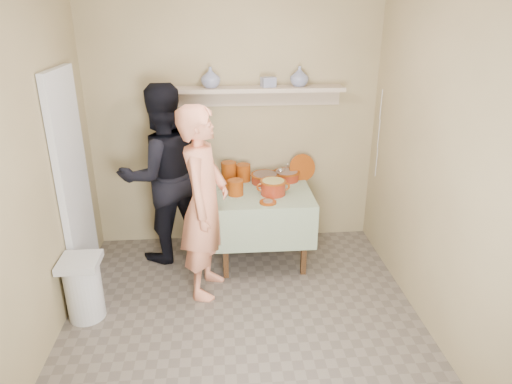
{
  "coord_description": "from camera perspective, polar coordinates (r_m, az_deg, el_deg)",
  "views": [
    {
      "loc": [
        -0.15,
        -2.94,
        2.46
      ],
      "look_at": [
        0.15,
        0.75,
        0.95
      ],
      "focal_mm": 32.0,
      "sensor_mm": 36.0,
      "label": 1
    }
  ],
  "objects": [
    {
      "name": "ground",
      "position": [
        3.84,
        -1.39,
        -17.7
      ],
      "size": [
        3.5,
        3.5,
        0.0
      ],
      "primitive_type": "plane",
      "color": "#665B50",
      "rests_on": "ground"
    },
    {
      "name": "tile_panel",
      "position": [
        4.36,
        -21.84,
        0.95
      ],
      "size": [
        0.06,
        0.7,
        2.0
      ],
      "primitive_type": "cube",
      "color": "silver",
      "rests_on": "ground"
    },
    {
      "name": "plate_stack_a",
      "position": [
        4.75,
        -3.42,
        2.52
      ],
      "size": [
        0.16,
        0.16,
        0.21
      ],
      "primitive_type": "cylinder",
      "color": "maroon",
      "rests_on": "serving_table"
    },
    {
      "name": "plate_stack_b",
      "position": [
        4.77,
        -1.58,
        2.45
      ],
      "size": [
        0.15,
        0.15,
        0.18
      ],
      "primitive_type": "cylinder",
      "color": "maroon",
      "rests_on": "serving_table"
    },
    {
      "name": "bowl_stack",
      "position": [
        4.41,
        -2.56,
        0.57
      ],
      "size": [
        0.15,
        0.15,
        0.15
      ],
      "primitive_type": "cylinder",
      "color": "maroon",
      "rests_on": "serving_table"
    },
    {
      "name": "empty_bowl",
      "position": [
        4.61,
        -3.32,
        0.88
      ],
      "size": [
        0.18,
        0.18,
        0.05
      ],
      "primitive_type": "cylinder",
      "color": "maroon",
      "rests_on": "serving_table"
    },
    {
      "name": "propped_lid",
      "position": [
        4.85,
        5.81,
        3.06
      ],
      "size": [
        0.31,
        0.18,
        0.28
      ],
      "primitive_type": "cylinder",
      "rotation": [
        1.22,
        0.0,
        0.24
      ],
      "color": "maroon",
      "rests_on": "serving_table"
    },
    {
      "name": "vase_right",
      "position": [
        4.69,
        5.45,
        14.19
      ],
      "size": [
        0.2,
        0.2,
        0.19
      ],
      "primitive_type": "imported",
      "rotation": [
        0.0,
        0.0,
        0.07
      ],
      "color": "navy",
      "rests_on": "wall_shelf"
    },
    {
      "name": "vase_left",
      "position": [
        4.6,
        -5.7,
        14.07
      ],
      "size": [
        0.27,
        0.27,
        0.2
      ],
      "primitive_type": "imported",
      "rotation": [
        0.0,
        0.0,
        0.84
      ],
      "color": "navy",
      "rests_on": "wall_shelf"
    },
    {
      "name": "ceramic_box",
      "position": [
        4.63,
        1.55,
        13.57
      ],
      "size": [
        0.16,
        0.13,
        0.1
      ],
      "primitive_type": "cube",
      "rotation": [
        0.0,
        0.0,
        0.29
      ],
      "color": "navy",
      "rests_on": "wall_shelf"
    },
    {
      "name": "person_cook",
      "position": [
        3.99,
        -6.49,
        -1.46
      ],
      "size": [
        0.55,
        0.71,
        1.74
      ],
      "primitive_type": "imported",
      "rotation": [
        0.0,
        0.0,
        1.34
      ],
      "color": "#F18E68",
      "rests_on": "ground"
    },
    {
      "name": "person_helper",
      "position": [
        4.64,
        -11.58,
        2.12
      ],
      "size": [
        1.09,
        0.99,
        1.81
      ],
      "primitive_type": "imported",
      "rotation": [
        0.0,
        0.0,
        -2.71
      ],
      "color": "black",
      "rests_on": "ground"
    },
    {
      "name": "room_shell",
      "position": [
        3.07,
        -1.67,
        6.1
      ],
      "size": [
        3.04,
        3.54,
        2.62
      ],
      "color": "tan",
      "rests_on": "ground"
    },
    {
      "name": "serving_table",
      "position": [
        4.61,
        0.71,
        -1.03
      ],
      "size": [
        0.97,
        0.97,
        0.76
      ],
      "color": "#4C2D16",
      "rests_on": "ground"
    },
    {
      "name": "cazuela_meat_a",
      "position": [
        4.72,
        1.13,
        1.84
      ],
      "size": [
        0.3,
        0.3,
        0.1
      ],
      "color": "maroon",
      "rests_on": "serving_table"
    },
    {
      "name": "cazuela_meat_b",
      "position": [
        4.8,
        3.83,
        2.15
      ],
      "size": [
        0.28,
        0.28,
        0.1
      ],
      "color": "maroon",
      "rests_on": "serving_table"
    },
    {
      "name": "ladle",
      "position": [
        4.77,
        3.12,
        2.69
      ],
      "size": [
        0.08,
        0.26,
        0.19
      ],
      "color": "silver",
      "rests_on": "cazuela_meat_b"
    },
    {
      "name": "cazuela_rice",
      "position": [
        4.42,
        2.16,
        0.74
      ],
      "size": [
        0.33,
        0.25,
        0.14
      ],
      "color": "maroon",
      "rests_on": "serving_table"
    },
    {
      "name": "front_plate",
      "position": [
        4.24,
        1.5,
        -1.26
      ],
      "size": [
        0.16,
        0.16,
        0.03
      ],
      "color": "maroon",
      "rests_on": "serving_table"
    },
    {
      "name": "wall_shelf",
      "position": [
        4.67,
        -0.29,
        12.49
      ],
      "size": [
        1.8,
        0.25,
        0.21
      ],
      "color": "#BFA78E",
      "rests_on": "room_shell"
    },
    {
      "name": "trash_bin",
      "position": [
        4.14,
        -20.74,
        -11.16
      ],
      "size": [
        0.32,
        0.32,
        0.56
      ],
      "color": "silver",
      "rests_on": "ground"
    },
    {
      "name": "electrical_cord",
      "position": [
        4.86,
        15.09,
        7.0
      ],
      "size": [
        0.01,
        0.05,
        0.9
      ],
      "color": "silver",
      "rests_on": "wall_shelf"
    }
  ]
}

